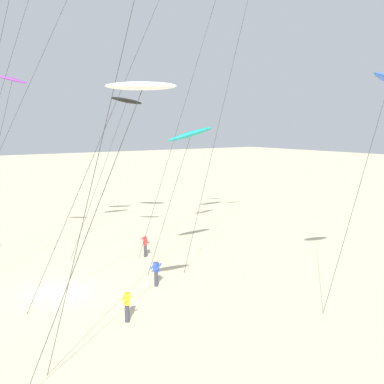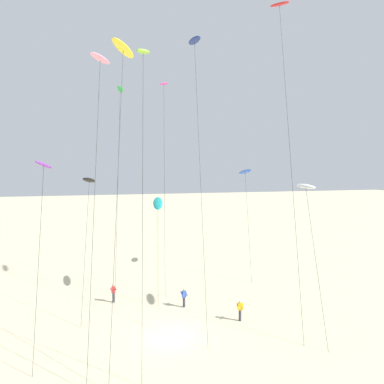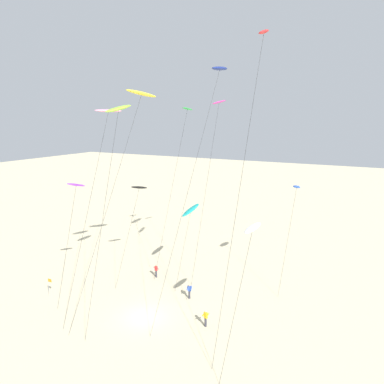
% 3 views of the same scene
% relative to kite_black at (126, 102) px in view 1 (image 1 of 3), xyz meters
% --- Properties ---
extents(ground_plane, '(260.00, 260.00, 0.00)m').
position_rel_kite_black_xyz_m(ground_plane, '(5.70, -7.47, -11.10)').
color(ground_plane, beige).
extents(kite_black, '(1.46, 5.46, 11.60)m').
position_rel_kite_black_xyz_m(kite_black, '(0.00, 0.00, 0.00)').
color(kite_black, black).
rests_on(kite_black, ground).
extents(kite_white, '(1.23, 5.90, 11.10)m').
position_rel_kite_black_xyz_m(kite_white, '(16.33, -7.74, -0.29)').
color(kite_white, white).
rests_on(kite_white, ground).
extents(kite_purple, '(1.21, 4.23, 12.88)m').
position_rel_kite_black_xyz_m(kite_purple, '(-2.60, -7.28, 1.21)').
color(kite_purple, purple).
rests_on(kite_purple, ground).
extents(kite_teal, '(1.30, 4.66, 9.54)m').
position_rel_kite_black_xyz_m(kite_teal, '(6.20, 1.35, -2.24)').
color(kite_teal, teal).
rests_on(kite_teal, ground).
extents(kite_flyer_nearest, '(0.60, 0.58, 1.67)m').
position_rel_kite_black_xyz_m(kite_flyer_nearest, '(1.91, 0.35, -10.21)').
color(kite_flyer_nearest, '#33333D').
rests_on(kite_flyer_nearest, ground).
extents(kite_flyer_middle, '(0.65, 0.63, 1.67)m').
position_rel_kite_black_xyz_m(kite_flyer_middle, '(11.67, -6.13, -10.21)').
color(kite_flyer_middle, '#33333D').
rests_on(kite_flyer_middle, ground).
extents(kite_flyer_furthest, '(0.63, 0.61, 1.67)m').
position_rel_kite_black_xyz_m(kite_flyer_furthest, '(7.92, -2.29, -10.21)').
color(kite_flyer_furthest, '#33333D').
rests_on(kite_flyer_furthest, ground).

